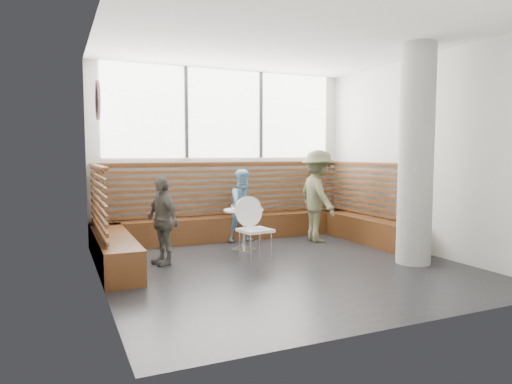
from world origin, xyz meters
name	(u,v)px	position (x,y,z in m)	size (l,w,h in m)	color
room	(284,155)	(0.00, 0.00, 1.60)	(5.00, 5.00, 3.20)	silver
booth	(239,222)	(0.00, 1.77, 0.41)	(5.00, 2.50, 1.44)	#452611
concrete_column	(416,155)	(1.85, -0.60, 1.60)	(0.50, 0.50, 3.20)	gray
wall_art	(98,100)	(-2.46, 0.40, 2.30)	(0.50, 0.50, 0.03)	white
cafe_table	(244,221)	(-0.11, 1.26, 0.49)	(0.67, 0.67, 0.69)	silver
cafe_chair	(253,223)	(-0.27, 0.49, 0.57)	(0.47, 0.46, 0.98)	white
adult_man	(318,196)	(1.43, 1.42, 0.84)	(1.09, 0.63, 1.69)	brown
child_back	(244,206)	(0.18, 1.95, 0.67)	(0.65, 0.50, 1.33)	#6997B6
child_left	(162,221)	(-1.57, 0.85, 0.65)	(0.76, 0.31, 1.29)	#53514B
plate_near	(237,209)	(-0.20, 1.35, 0.70)	(0.20, 0.20, 0.01)	white
plate_far	(244,208)	(-0.03, 1.43, 0.69)	(0.18, 0.18, 0.01)	white
glass_left	(234,208)	(-0.31, 1.19, 0.74)	(0.06, 0.06, 0.10)	white
glass_mid	(246,207)	(-0.11, 1.17, 0.74)	(0.07, 0.07, 0.11)	white
glass_right	(251,206)	(0.04, 1.29, 0.75)	(0.07, 0.07, 0.11)	white
menu_card	(250,211)	(-0.07, 1.07, 0.69)	(0.21, 0.15, 0.00)	#A5C64C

